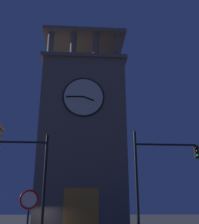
{
  "coord_description": "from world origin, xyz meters",
  "views": [
    {
      "loc": [
        -3.31,
        24.27,
        2.2
      ],
      "look_at": [
        -5.28,
        -5.26,
        12.68
      ],
      "focal_mm": 44.08,
      "sensor_mm": 36.0,
      "label": 1
    }
  ],
  "objects_px": {
    "no_horn_sign": "(29,206)",
    "traffic_signal_near": "(20,171)",
    "clocktower": "(82,139)",
    "traffic_signal_mid": "(156,172)"
  },
  "relations": [
    {
      "from": "no_horn_sign",
      "to": "traffic_signal_near",
      "type": "bearing_deg",
      "value": -71.98
    },
    {
      "from": "clocktower",
      "to": "no_horn_sign",
      "type": "relative_size",
      "value": 8.1
    },
    {
      "from": "clocktower",
      "to": "no_horn_sign",
      "type": "bearing_deg",
      "value": 83.11
    },
    {
      "from": "traffic_signal_mid",
      "to": "clocktower",
      "type": "bearing_deg",
      "value": -72.6
    },
    {
      "from": "clocktower",
      "to": "no_horn_sign",
      "type": "xyz_separation_m",
      "value": [
        2.15,
        17.77,
        -7.14
      ]
    },
    {
      "from": "clocktower",
      "to": "traffic_signal_mid",
      "type": "bearing_deg",
      "value": 107.4
    },
    {
      "from": "traffic_signal_near",
      "to": "traffic_signal_mid",
      "type": "distance_m",
      "value": 7.74
    },
    {
      "from": "traffic_signal_near",
      "to": "traffic_signal_mid",
      "type": "height_order",
      "value": "traffic_signal_mid"
    },
    {
      "from": "traffic_signal_mid",
      "to": "no_horn_sign",
      "type": "xyz_separation_m",
      "value": [
        6.4,
        4.19,
        -1.94
      ]
    },
    {
      "from": "traffic_signal_near",
      "to": "clocktower",
      "type": "bearing_deg",
      "value": -104.3
    }
  ]
}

